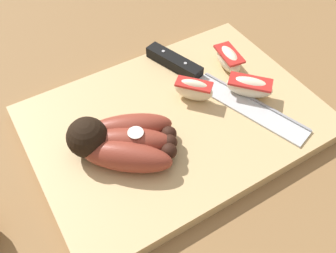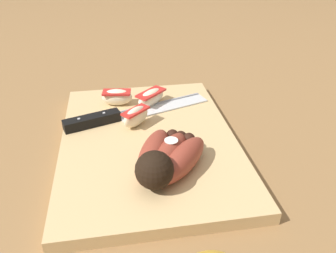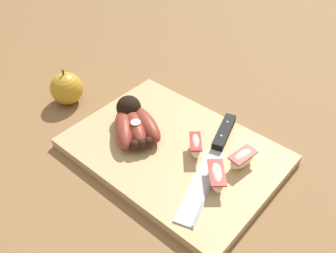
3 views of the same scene
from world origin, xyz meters
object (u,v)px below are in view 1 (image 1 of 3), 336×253
apple_wedge_middle (228,59)px  apple_wedge_far (194,90)px  banana_bunch (121,141)px  chefs_knife (198,76)px  apple_wedge_near (249,87)px

apple_wedge_middle → apple_wedge_far: 0.09m
banana_bunch → chefs_knife: banana_bunch is taller
apple_wedge_near → apple_wedge_middle: 0.07m
apple_wedge_far → banana_bunch: bearing=13.7°
apple_wedge_near → apple_wedge_middle: (-0.01, -0.07, 0.00)m
banana_bunch → apple_wedge_near: (-0.21, 0.00, -0.00)m
apple_wedge_near → chefs_knife: bearing=-56.2°
chefs_knife → apple_wedge_far: (0.03, 0.03, 0.01)m
apple_wedge_near → apple_wedge_far: (0.07, -0.04, 0.00)m
banana_bunch → apple_wedge_far: size_ratio=2.50×
chefs_knife → apple_wedge_middle: apple_wedge_middle is taller
banana_bunch → apple_wedge_near: 0.21m
apple_wedge_near → apple_wedge_far: size_ratio=1.20×
chefs_knife → apple_wedge_far: size_ratio=4.93×
apple_wedge_far → chefs_knife: bearing=-134.8°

